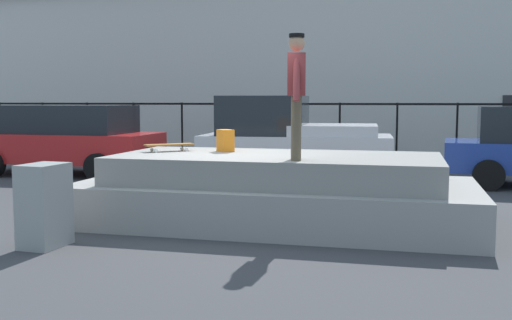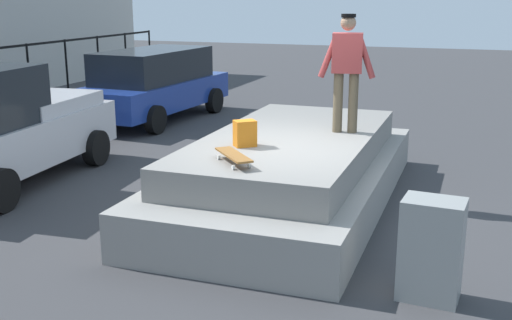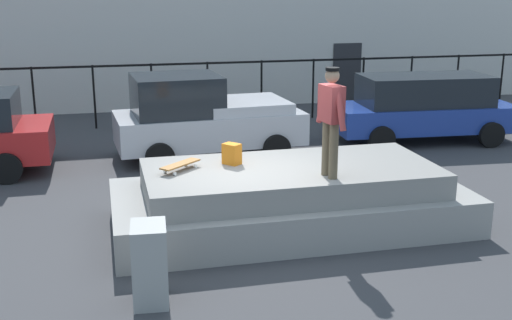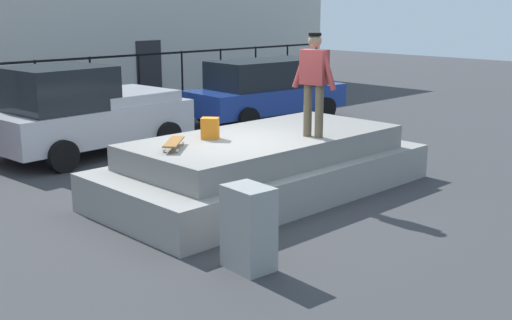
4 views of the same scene
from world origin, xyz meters
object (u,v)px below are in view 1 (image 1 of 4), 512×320
(skateboard, at_px, (169,145))
(car_silver_pickup_mid, at_px, (290,139))
(skateboarder, at_px, (296,87))
(backpack, at_px, (225,141))
(car_red_hatchback_near, at_px, (67,138))
(utility_box, at_px, (44,205))

(skateboard, distance_m, car_silver_pickup_mid, 4.71)
(skateboarder, distance_m, car_silver_pickup_mid, 5.68)
(skateboarder, xyz_separation_m, backpack, (-1.34, 1.07, -0.81))
(backpack, xyz_separation_m, car_red_hatchback_near, (-5.43, 4.23, -0.28))
(backpack, height_order, car_red_hatchback_near, car_red_hatchback_near)
(backpack, xyz_separation_m, utility_box, (-1.59, -2.59, -0.68))
(car_silver_pickup_mid, distance_m, utility_box, 7.22)
(skateboarder, bearing_deg, car_red_hatchback_near, 141.92)
(skateboard, xyz_separation_m, car_red_hatchback_near, (-4.54, 4.42, -0.21))
(skateboard, height_order, utility_box, skateboard)
(skateboarder, relative_size, utility_box, 1.63)
(car_silver_pickup_mid, bearing_deg, utility_box, -104.42)
(skateboard, height_order, car_red_hatchback_near, car_red_hatchback_near)
(utility_box, bearing_deg, skateboard, 78.09)
(backpack, distance_m, utility_box, 3.11)
(utility_box, bearing_deg, skateboarder, 31.84)
(skateboard, xyz_separation_m, utility_box, (-0.71, -2.40, -0.60))
(skateboarder, xyz_separation_m, skateboard, (-2.22, 0.89, -0.89))
(skateboarder, bearing_deg, skateboard, 158.27)
(skateboarder, bearing_deg, utility_box, -152.62)
(car_silver_pickup_mid, bearing_deg, car_red_hatchback_near, -178.39)
(car_red_hatchback_near, relative_size, car_silver_pickup_mid, 1.03)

